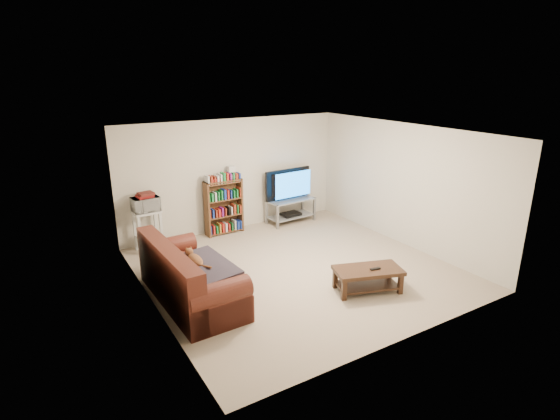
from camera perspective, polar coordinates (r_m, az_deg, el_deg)
floor at (r=7.79m, az=2.17°, el=-7.68°), size 5.00×5.00×0.00m
ceiling at (r=7.10m, az=2.40°, el=10.10°), size 5.00×5.00×0.00m
wall_back at (r=9.47m, az=-6.08°, el=4.57°), size 5.00×0.00×5.00m
wall_front at (r=5.57m, az=16.61°, el=-5.68°), size 5.00×0.00×5.00m
wall_left at (r=6.40m, az=-16.82°, el=-2.62°), size 0.00×5.00×5.00m
wall_right at (r=8.93m, az=15.84°, el=3.18°), size 0.00×5.00×5.00m
sofa at (r=6.79m, az=-12.15°, el=-9.07°), size 1.02×2.20×0.93m
blanket at (r=6.63m, az=-10.30°, el=-7.53°), size 0.96×1.18×0.19m
cat at (r=6.77m, az=-10.99°, el=-6.46°), size 0.26×0.60×0.18m
coffee_table at (r=7.08m, az=11.39°, el=-8.37°), size 1.17×0.84×0.38m
remote at (r=7.03m, az=12.33°, el=-7.50°), size 0.18×0.08×0.02m
tv_stand at (r=9.99m, az=1.41°, el=0.44°), size 1.13×0.57×0.55m
television at (r=9.85m, az=1.43°, el=3.34°), size 1.19×0.24×0.68m
dvd_player at (r=10.04m, az=1.40°, el=-0.54°), size 0.46×0.34×0.06m
bookshelf at (r=9.31m, az=-7.36°, el=0.51°), size 0.82×0.28×1.17m
shelf_clutter at (r=9.19m, az=-7.01°, el=4.65°), size 0.60×0.20×0.28m
microwave_stand at (r=8.76m, az=-16.90°, el=-1.91°), size 0.53×0.41×0.80m
microwave at (r=8.64m, az=-17.15°, el=0.73°), size 0.52×0.38×0.27m
game_boxes at (r=8.59m, az=-17.25°, el=1.75°), size 0.31×0.28×0.05m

